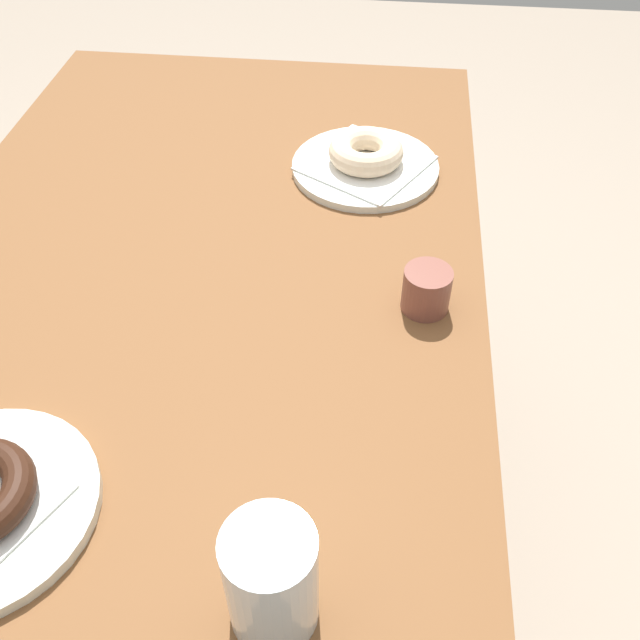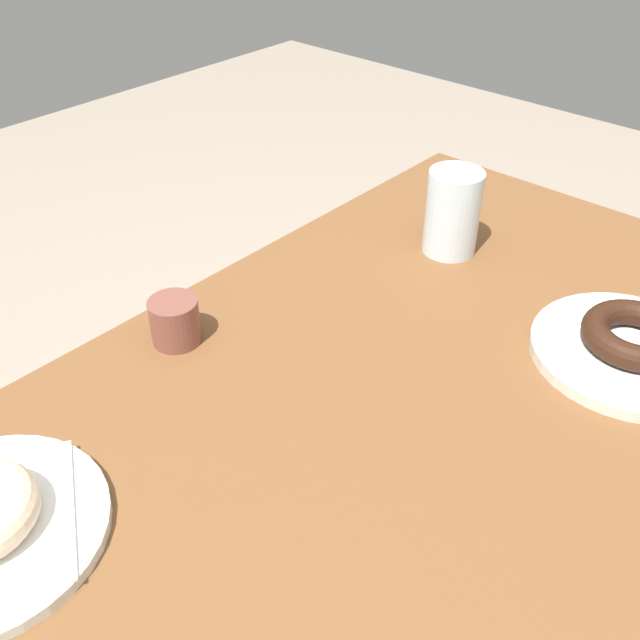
{
  "view_description": "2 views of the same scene",
  "coord_description": "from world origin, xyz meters",
  "px_view_note": "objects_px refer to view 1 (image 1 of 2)",
  "views": [
    {
      "loc": [
        0.59,
        0.23,
        1.34
      ],
      "look_at": [
        0.07,
        0.17,
        0.82
      ],
      "focal_mm": 39.62,
      "sensor_mm": 36.0,
      "label": 1
    },
    {
      "loc": [
        -0.37,
        -0.26,
        1.27
      ],
      "look_at": [
        0.11,
        0.17,
        0.8
      ],
      "focal_mm": 39.95,
      "sensor_mm": 36.0,
      "label": 2
    }
  ],
  "objects_px": {
    "plate_sugar_ring": "(365,167)",
    "water_glass": "(271,580)",
    "donut_sugar_ring": "(366,151)",
    "sugar_jar": "(426,290)"
  },
  "relations": [
    {
      "from": "plate_sugar_ring",
      "to": "water_glass",
      "type": "xyz_separation_m",
      "value": [
        0.65,
        -0.03,
        0.05
      ]
    },
    {
      "from": "plate_sugar_ring",
      "to": "donut_sugar_ring",
      "type": "distance_m",
      "value": 0.03
    },
    {
      "from": "donut_sugar_ring",
      "to": "plate_sugar_ring",
      "type": "bearing_deg",
      "value": 0.0
    },
    {
      "from": "donut_sugar_ring",
      "to": "sugar_jar",
      "type": "height_order",
      "value": "sugar_jar"
    },
    {
      "from": "donut_sugar_ring",
      "to": "water_glass",
      "type": "xyz_separation_m",
      "value": [
        0.65,
        -0.03,
        0.03
      ]
    },
    {
      "from": "plate_sugar_ring",
      "to": "sugar_jar",
      "type": "relative_size",
      "value": 3.82
    },
    {
      "from": "water_glass",
      "to": "plate_sugar_ring",
      "type": "bearing_deg",
      "value": 177.19
    },
    {
      "from": "sugar_jar",
      "to": "water_glass",
      "type": "bearing_deg",
      "value": -17.71
    },
    {
      "from": "water_glass",
      "to": "donut_sugar_ring",
      "type": "bearing_deg",
      "value": 177.19
    },
    {
      "from": "plate_sugar_ring",
      "to": "donut_sugar_ring",
      "type": "height_order",
      "value": "donut_sugar_ring"
    }
  ]
}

